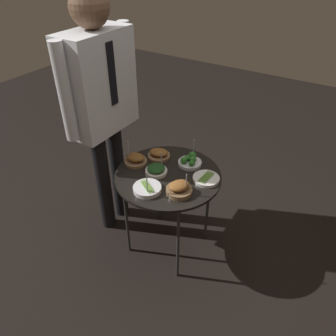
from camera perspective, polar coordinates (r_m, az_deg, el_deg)
name	(u,v)px	position (r m, az deg, el deg)	size (l,w,h in m)	color
ground_plane	(168,243)	(2.55, 0.00, -12.98)	(8.00, 8.00, 0.00)	black
serving_cart	(168,180)	(2.13, 0.00, -2.05)	(0.69, 0.69, 0.66)	black
bowl_broccoli_front_center	(190,161)	(2.18, 3.83, 1.22)	(0.16, 0.16, 0.18)	silver
bowl_roast_near_rim	(179,189)	(1.94, 1.96, -3.61)	(0.16, 0.16, 0.15)	brown
bowl_spinach_mid_right	(156,170)	(2.10, -2.05, -0.33)	(0.14, 0.14, 0.15)	silver
bowl_roast_mid_left	(159,154)	(2.25, -1.59, 2.41)	(0.16, 0.16, 0.06)	brown
bowl_roast_far_rim	(136,159)	(2.20, -5.67, 1.52)	(0.15, 0.15, 0.18)	brown
bowl_asparagus_front_left	(147,188)	(1.97, -3.64, -3.58)	(0.17, 0.17, 0.17)	silver
bowl_asparagus_back_left	(206,179)	(2.06, 6.65, -1.86)	(0.17, 0.17, 0.03)	white
waiter_figure	(100,95)	(2.18, -11.68, 12.34)	(0.63, 0.24, 1.70)	black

